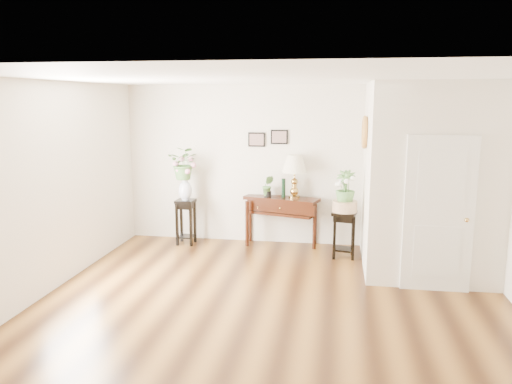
% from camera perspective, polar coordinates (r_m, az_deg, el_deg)
% --- Properties ---
extents(floor, '(6.00, 5.50, 0.02)m').
position_cam_1_polar(floor, '(6.51, 1.96, -12.53)').
color(floor, brown).
rests_on(floor, ground).
extents(ceiling, '(6.00, 5.50, 0.02)m').
position_cam_1_polar(ceiling, '(5.99, 2.13, 12.92)').
color(ceiling, white).
rests_on(ceiling, ground).
extents(wall_back, '(6.00, 0.02, 2.80)m').
position_cam_1_polar(wall_back, '(8.80, 4.28, 3.03)').
color(wall_back, silver).
rests_on(wall_back, ground).
extents(wall_front, '(6.00, 0.02, 2.80)m').
position_cam_1_polar(wall_front, '(3.47, -3.72, -8.90)').
color(wall_front, silver).
rests_on(wall_front, ground).
extents(wall_left, '(0.02, 5.50, 2.80)m').
position_cam_1_polar(wall_left, '(7.11, -22.70, 0.42)').
color(wall_left, silver).
rests_on(wall_left, ground).
extents(partition, '(1.80, 1.95, 2.80)m').
position_cam_1_polar(partition, '(7.92, 18.97, 1.63)').
color(partition, silver).
rests_on(partition, floor).
extents(door, '(0.90, 0.05, 2.10)m').
position_cam_1_polar(door, '(7.01, 20.15, -2.46)').
color(door, silver).
rests_on(door, floor).
extents(art_print_left, '(0.30, 0.02, 0.25)m').
position_cam_1_polar(art_print_left, '(8.81, 0.07, 6.01)').
color(art_print_left, black).
rests_on(art_print_left, wall_back).
extents(art_print_right, '(0.30, 0.02, 0.25)m').
position_cam_1_polar(art_print_right, '(8.75, 2.68, 6.30)').
color(art_print_right, black).
rests_on(art_print_right, wall_back).
extents(wall_ornament, '(0.07, 0.51, 0.51)m').
position_cam_1_polar(wall_ornament, '(7.87, 12.31, 6.68)').
color(wall_ornament, '#AF6C2B').
rests_on(wall_ornament, partition).
extents(console_table, '(1.37, 0.77, 0.86)m').
position_cam_1_polar(console_table, '(8.82, 2.92, -3.34)').
color(console_table, black).
rests_on(console_table, floor).
extents(table_lamp, '(0.48, 0.48, 0.76)m').
position_cam_1_polar(table_lamp, '(8.64, 4.42, 1.65)').
color(table_lamp, '#AD8841').
rests_on(table_lamp, console_table).
extents(green_vase, '(0.08, 0.08, 0.33)m').
position_cam_1_polar(green_vase, '(8.69, 3.16, 0.51)').
color(green_vase, black).
rests_on(green_vase, console_table).
extents(potted_plant, '(0.21, 0.18, 0.36)m').
position_cam_1_polar(potted_plant, '(8.72, 1.37, 0.62)').
color(potted_plant, '#4D813F').
rests_on(potted_plant, console_table).
extents(plant_stand_a, '(0.33, 0.33, 0.80)m').
position_cam_1_polar(plant_stand_a, '(8.97, -8.00, -3.40)').
color(plant_stand_a, black).
rests_on(plant_stand_a, floor).
extents(porcelain_vase, '(0.31, 0.31, 0.41)m').
position_cam_1_polar(porcelain_vase, '(8.84, -8.11, 0.55)').
color(porcelain_vase, silver).
rests_on(porcelain_vase, plant_stand_a).
extents(lily_arrangement, '(0.57, 0.51, 0.58)m').
position_cam_1_polar(lily_arrangement, '(8.77, -8.19, 3.54)').
color(lily_arrangement, '#4D813F').
rests_on(lily_arrangement, porcelain_vase).
extents(plant_stand_b, '(0.42, 0.42, 0.76)m').
position_cam_1_polar(plant_stand_b, '(8.28, 10.00, -4.80)').
color(plant_stand_b, black).
rests_on(plant_stand_b, floor).
extents(ceramic_bowl, '(0.40, 0.40, 0.18)m').
position_cam_1_polar(ceramic_bowl, '(8.17, 10.10, -1.68)').
color(ceramic_bowl, tan).
rests_on(ceramic_bowl, plant_stand_b).
extents(narcissus, '(0.32, 0.32, 0.55)m').
position_cam_1_polar(narcissus, '(8.11, 10.17, 0.51)').
color(narcissus, '#4D813F').
rests_on(narcissus, ceramic_bowl).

